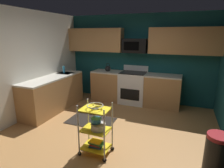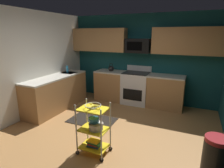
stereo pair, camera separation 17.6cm
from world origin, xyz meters
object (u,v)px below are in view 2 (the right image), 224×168
Objects in this scene: microwave at (138,46)px; trash_can at (215,159)px; kettle at (111,69)px; dish_soap_bottle at (67,69)px; fruit_bowl at (93,106)px; mixing_bowl_large at (96,126)px; mixing_bowl_small at (94,120)px; oven_range at (136,88)px; rolling_cart at (94,129)px; book_stack at (94,143)px.

trash_can is at bearing -53.65° from microwave.
kettle reaches higher than dish_soap_bottle.
mixing_bowl_large is (0.05, -0.00, -0.36)m from fruit_bowl.
fruit_bowl is at bearing -71.45° from kettle.
oven_range is at bearing 91.95° from mixing_bowl_small.
dish_soap_bottle is 0.30× the size of trash_can.
trash_can is (1.81, 0.15, -0.19)m from mixing_bowl_large.
rolling_cart is 1.86m from trash_can.
microwave is 2.19m from dish_soap_bottle.
kettle is 1.32m from dish_soap_bottle.
dish_soap_bottle is 4.28m from trash_can.
fruit_bowl is at bearing -44.20° from dish_soap_bottle.
book_stack is (0.09, -2.80, -1.52)m from microwave.
oven_range is at bearing 91.93° from rolling_cart.
rolling_cart reaches higher than mixing_bowl_small.
mixing_bowl_large is 1.82m from trash_can.
fruit_bowl is at bearing -175.25° from trash_can.
microwave reaches higher than mixing_bowl_small.
oven_range is at bearing 91.93° from fruit_bowl.
book_stack is at bearing -88.13° from microwave.
mixing_bowl_small reaches higher than mixing_bowl_large.
fruit_bowl is at bearing -91.47° from mixing_bowl_small.
kettle is (-0.90, 2.67, 0.38)m from mixing_bowl_small.
fruit_bowl reaches higher than book_stack.
fruit_bowl is 1.08× the size of mixing_bowl_large.
dish_soap_bottle reaches higher than book_stack.
dish_soap_bottle is (-1.08, -0.76, 0.02)m from kettle.
book_stack is 2.88m from dish_soap_bottle.
mixing_bowl_large is 2.89m from kettle.
fruit_bowl is 2.84m from kettle.
fruit_bowl is 0.36m from mixing_bowl_large.
mixing_bowl_small is (-0.05, 0.02, 0.10)m from mixing_bowl_large.
mixing_bowl_small is at bearing -88.05° from oven_range.
fruit_bowl is 0.26m from mixing_bowl_small.
book_stack is (0.09, -2.69, -0.29)m from oven_range.
microwave is 3.85× the size of mixing_bowl_small.
dish_soap_bottle is at bearing 135.80° from book_stack.
rolling_cart is at bearing -44.20° from dish_soap_bottle.
trash_can is at bearing 4.75° from fruit_bowl.
fruit_bowl is 1.06× the size of book_stack.
fruit_bowl is at bearing -88.13° from microwave.
trash_can is at bearing 4.87° from mixing_bowl_large.
trash_can is (2.76, -2.53, -0.67)m from kettle.
oven_range is 3.20m from trash_can.
microwave is at bearing 92.85° from mixing_bowl_large.
dish_soap_bottle reaches higher than mixing_bowl_small.
dish_soap_bottle is at bearing -157.89° from oven_range.
mixing_bowl_large is at bearing -43.51° from dish_soap_bottle.
kettle is (-0.81, -0.00, 0.52)m from oven_range.
mixing_bowl_small is 2.85m from kettle.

